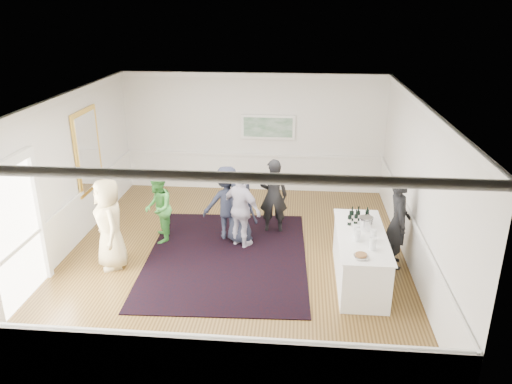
# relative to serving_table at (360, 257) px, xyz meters

# --- Properties ---
(floor) EXTENTS (8.00, 8.00, 0.00)m
(floor) POSITION_rel_serving_table_xyz_m (-2.44, 0.69, -0.48)
(floor) COLOR brown
(floor) RESTS_ON ground
(ceiling) EXTENTS (7.00, 8.00, 0.02)m
(ceiling) POSITION_rel_serving_table_xyz_m (-2.44, 0.69, 2.72)
(ceiling) COLOR white
(ceiling) RESTS_ON wall_back
(wall_left) EXTENTS (0.02, 8.00, 3.20)m
(wall_left) POSITION_rel_serving_table_xyz_m (-5.94, 0.69, 1.12)
(wall_left) COLOR white
(wall_left) RESTS_ON floor
(wall_right) EXTENTS (0.02, 8.00, 3.20)m
(wall_right) POSITION_rel_serving_table_xyz_m (1.06, 0.69, 1.12)
(wall_right) COLOR white
(wall_right) RESTS_ON floor
(wall_back) EXTENTS (7.00, 0.02, 3.20)m
(wall_back) POSITION_rel_serving_table_xyz_m (-2.44, 4.69, 1.12)
(wall_back) COLOR white
(wall_back) RESTS_ON floor
(wall_front) EXTENTS (7.00, 0.02, 3.20)m
(wall_front) POSITION_rel_serving_table_xyz_m (-2.44, -3.31, 1.12)
(wall_front) COLOR white
(wall_front) RESTS_ON floor
(wainscoting) EXTENTS (7.00, 8.00, 1.00)m
(wainscoting) POSITION_rel_serving_table_xyz_m (-2.44, 0.69, 0.02)
(wainscoting) COLOR white
(wainscoting) RESTS_ON floor
(mirror) EXTENTS (0.05, 1.25, 1.85)m
(mirror) POSITION_rel_serving_table_xyz_m (-5.89, 1.99, 1.32)
(mirror) COLOR #F5C248
(mirror) RESTS_ON wall_left
(doorway) EXTENTS (0.10, 1.78, 2.56)m
(doorway) POSITION_rel_serving_table_xyz_m (-5.88, -1.21, 0.94)
(doorway) COLOR white
(doorway) RESTS_ON wall_left
(landscape_painting) EXTENTS (1.44, 0.06, 0.66)m
(landscape_painting) POSITION_rel_serving_table_xyz_m (-2.04, 4.64, 1.30)
(landscape_painting) COLOR white
(landscape_painting) RESTS_ON wall_back
(area_rug) EXTENTS (3.40, 4.37, 0.02)m
(area_rug) POSITION_rel_serving_table_xyz_m (-2.60, 0.66, -0.47)
(area_rug) COLOR black
(area_rug) RESTS_ON floor
(serving_table) EXTENTS (0.89, 2.34, 0.95)m
(serving_table) POSITION_rel_serving_table_xyz_m (0.00, 0.00, 0.00)
(serving_table) COLOR white
(serving_table) RESTS_ON floor
(bartender) EXTENTS (0.46, 0.69, 1.85)m
(bartender) POSITION_rel_serving_table_xyz_m (0.76, 0.66, 0.45)
(bartender) COLOR black
(bartender) RESTS_ON floor
(guest_tan) EXTENTS (0.96, 1.06, 1.82)m
(guest_tan) POSITION_rel_serving_table_xyz_m (-4.79, 0.11, 0.43)
(guest_tan) COLOR #C9B57E
(guest_tan) RESTS_ON floor
(guest_green) EXTENTS (0.73, 0.85, 1.53)m
(guest_green) POSITION_rel_serving_table_xyz_m (-4.16, 1.29, 0.29)
(guest_green) COLOR green
(guest_green) RESTS_ON floor
(guest_lilac) EXTENTS (1.05, 0.89, 1.68)m
(guest_lilac) POSITION_rel_serving_table_xyz_m (-2.35, 1.20, 0.36)
(guest_lilac) COLOR #BCB5CB
(guest_lilac) RESTS_ON floor
(guest_dark_a) EXTENTS (1.18, 0.86, 1.65)m
(guest_dark_a) POSITION_rel_serving_table_xyz_m (-2.71, 1.57, 0.35)
(guest_dark_a) COLOR #1F2334
(guest_dark_a) RESTS_ON floor
(guest_dark_b) EXTENTS (0.65, 0.45, 1.71)m
(guest_dark_b) POSITION_rel_serving_table_xyz_m (-1.73, 2.01, 0.38)
(guest_dark_b) COLOR black
(guest_dark_b) RESTS_ON floor
(guest_navy) EXTENTS (0.88, 0.78, 1.52)m
(guest_navy) POSITION_rel_serving_table_xyz_m (-2.40, 1.41, 0.28)
(guest_navy) COLOR #1F2334
(guest_navy) RESTS_ON floor
(wine_bottles) EXTENTS (0.42, 0.30, 0.31)m
(wine_bottles) POSITION_rel_serving_table_xyz_m (-0.00, 0.51, 0.62)
(wine_bottles) COLOR black
(wine_bottles) RESTS_ON serving_table
(juice_pitchers) EXTENTS (0.40, 0.60, 0.24)m
(juice_pitchers) POSITION_rel_serving_table_xyz_m (0.01, -0.31, 0.59)
(juice_pitchers) COLOR #7AA63B
(juice_pitchers) RESTS_ON serving_table
(ice_bucket) EXTENTS (0.26, 0.26, 0.25)m
(ice_bucket) POSITION_rel_serving_table_xyz_m (0.09, 0.23, 0.58)
(ice_bucket) COLOR silver
(ice_bucket) RESTS_ON serving_table
(nut_bowl) EXTENTS (0.26, 0.26, 0.08)m
(nut_bowl) POSITION_rel_serving_table_xyz_m (-0.11, -0.91, 0.51)
(nut_bowl) COLOR white
(nut_bowl) RESTS_ON serving_table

